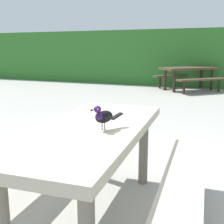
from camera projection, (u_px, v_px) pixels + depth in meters
name	position (u px, v px, depth m)	size (l,w,h in m)	color
ground_plane	(90.00, 199.00, 2.56)	(60.00, 60.00, 0.00)	#A3A099
hedge_wall	(200.00, 58.00, 10.70)	(28.00, 2.09, 2.00)	#2D6B28
picnic_table_foreground	(90.00, 150.00, 2.19)	(1.79, 1.85, 0.74)	#B2A893
bird_grackle	(103.00, 116.00, 2.04)	(0.16, 0.27, 0.18)	black
picnic_table_mid_left	(189.00, 73.00, 9.29)	(2.40, 2.39, 0.74)	#473828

